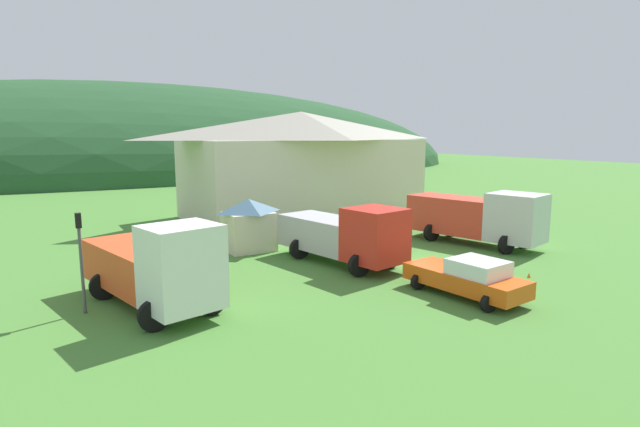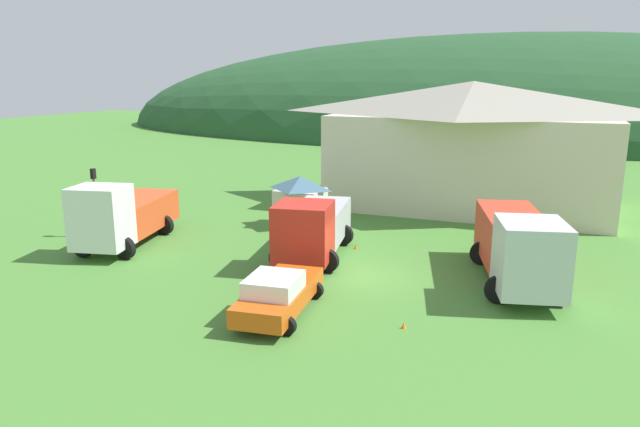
% 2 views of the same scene
% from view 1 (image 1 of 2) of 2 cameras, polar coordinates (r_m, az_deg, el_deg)
% --- Properties ---
extents(ground_plane, '(200.00, 200.00, 0.00)m').
position_cam_1_polar(ground_plane, '(26.80, 10.64, -5.60)').
color(ground_plane, '#477F33').
extents(forested_hill_backdrop, '(134.59, 60.00, 30.23)m').
position_cam_1_polar(forested_hill_backdrop, '(95.27, -20.37, 4.52)').
color(forested_hill_backdrop, '#234C28').
rests_on(forested_hill_backdrop, ground).
extents(depot_building, '(19.08, 10.32, 8.36)m').
position_cam_1_polar(depot_building, '(40.75, -2.12, 5.71)').
color(depot_building, beige).
rests_on(depot_building, ground).
extents(play_shed_cream, '(2.84, 2.36, 3.00)m').
position_cam_1_polar(play_shed_cream, '(29.27, -8.02, -1.18)').
color(play_shed_cream, beige).
rests_on(play_shed_cream, ground).
extents(heavy_rig_white, '(4.25, 7.92, 3.56)m').
position_cam_1_polar(heavy_rig_white, '(20.45, -18.06, -5.66)').
color(heavy_rig_white, white).
rests_on(heavy_rig_white, ground).
extents(crane_truck_red, '(4.01, 7.82, 3.16)m').
position_cam_1_polar(crane_truck_red, '(25.90, 2.99, -2.32)').
color(crane_truck_red, red).
rests_on(crane_truck_red, ground).
extents(tow_truck_silver, '(4.41, 8.51, 3.32)m').
position_cam_1_polar(tow_truck_silver, '(31.87, 17.49, -0.25)').
color(tow_truck_silver, silver).
rests_on(tow_truck_silver, ground).
extents(service_pickup_orange, '(2.76, 5.37, 1.66)m').
position_cam_1_polar(service_pickup_orange, '(21.90, 16.32, -6.92)').
color(service_pickup_orange, '#DF5414').
rests_on(service_pickup_orange, ground).
extents(traffic_light_west, '(0.20, 0.32, 3.83)m').
position_cam_1_polar(traffic_light_west, '(20.75, -25.39, -3.94)').
color(traffic_light_west, '#4C4C51').
rests_on(traffic_light_west, ground).
extents(traffic_cone_near_pickup, '(0.36, 0.36, 0.46)m').
position_cam_1_polar(traffic_cone_near_pickup, '(28.92, 2.83, -4.36)').
color(traffic_cone_near_pickup, orange).
rests_on(traffic_cone_near_pickup, ground).
extents(traffic_cone_mid_row, '(0.36, 0.36, 0.46)m').
position_cam_1_polar(traffic_cone_mid_row, '(25.89, 22.49, -6.68)').
color(traffic_cone_mid_row, orange).
rests_on(traffic_cone_mid_row, ground).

